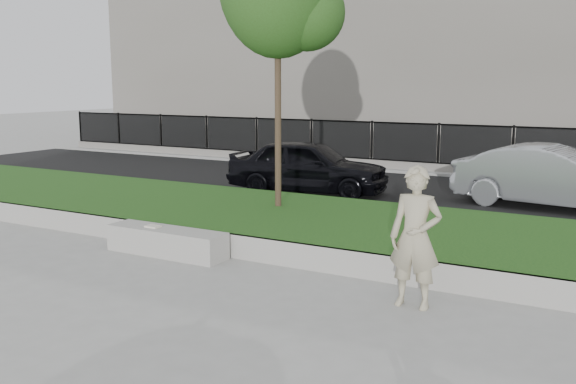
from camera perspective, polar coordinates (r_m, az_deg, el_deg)
The scene contains 12 objects.
ground at distance 9.40m, azimuth -4.21°, elevation -8.01°, with size 90.00×90.00×0.00m, color gray.
grass_bank at distance 11.88m, azimuth 3.76°, elevation -3.21°, with size 34.00×4.00×0.40m, color #0D3611.
grass_kerb at distance 10.19m, azimuth -1.00°, elevation -5.39°, with size 34.00×0.08×0.40m, color gray.
street at distance 16.95m, azimuth 11.77°, elevation -0.08°, with size 34.00×7.00×0.04m, color black.
far_pavement at distance 21.24m, azimuth 15.44°, elevation 1.86°, with size 34.00×3.00×0.12m, color gray.
iron_fence at distance 20.22m, azimuth 14.82°, elevation 2.87°, with size 32.00×0.30×1.50m.
building_facade at distance 27.99m, azimuth 19.46°, elevation 13.64°, with size 34.00×10.00×10.00m, color slate.
stone_bench at distance 10.96m, azimuth -10.73°, elevation -4.36°, with size 2.18×0.54×0.45m, color gray.
man at distance 8.33m, azimuth 11.26°, elevation -3.99°, with size 0.67×0.44×1.83m, color #B2A989.
book at distance 11.06m, azimuth -11.89°, elevation -3.01°, with size 0.25×0.18×0.03m, color beige.
car_dark at distance 16.38m, azimuth 1.81°, elevation 2.32°, with size 1.65×4.09×1.39m, color black.
car_silver at distance 15.60m, azimuth 22.49°, elevation 1.23°, with size 1.49×4.28×1.41m, color #909398.
Camera 1 is at (4.95, -7.46, 2.88)m, focal length 40.00 mm.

